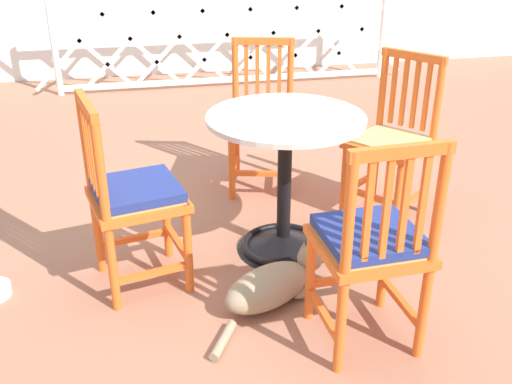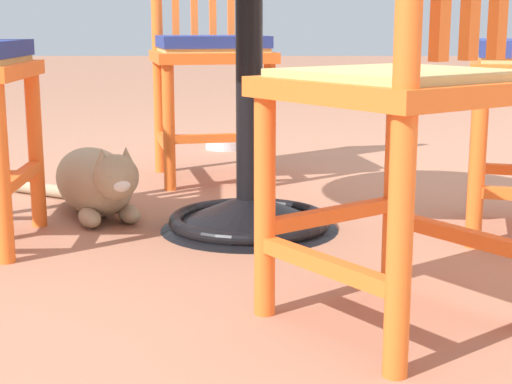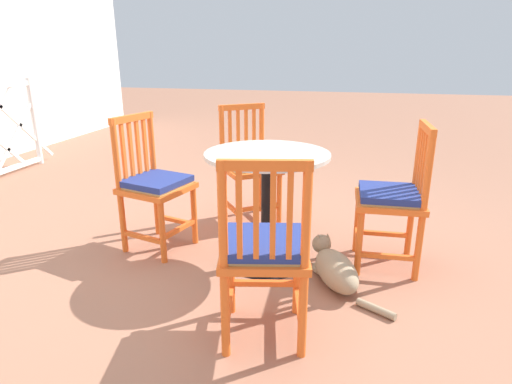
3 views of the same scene
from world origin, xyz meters
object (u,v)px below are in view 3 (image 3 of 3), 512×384
at_px(orange_chair_facing_out, 154,186).
at_px(orange_chair_near_fence, 393,199).
at_px(orange_chair_at_corner, 264,251).
at_px(tabby_cat, 334,267).
at_px(orange_chair_tucked_in, 249,168).
at_px(cafe_table, 267,221).

bearing_deg(orange_chair_facing_out, orange_chair_near_fence, -86.89).
height_order(orange_chair_at_corner, tabby_cat, orange_chair_at_corner).
height_order(orange_chair_near_fence, tabby_cat, orange_chair_near_fence).
xyz_separation_m(orange_chair_near_fence, orange_chair_tucked_in, (0.55, 1.05, -0.01)).
height_order(orange_chair_facing_out, tabby_cat, orange_chair_facing_out).
bearing_deg(orange_chair_facing_out, cafe_table, -94.38).
distance_m(orange_chair_tucked_in, orange_chair_facing_out, 0.81).
distance_m(orange_chair_at_corner, orange_chair_tucked_in, 1.50).
distance_m(orange_chair_at_corner, orange_chair_facing_out, 1.22).
bearing_deg(orange_chair_facing_out, orange_chair_at_corner, -130.70).
xyz_separation_m(orange_chair_near_fence, orange_chair_facing_out, (-0.08, 1.54, 0.00)).
height_order(cafe_table, orange_chair_tucked_in, orange_chair_tucked_in).
height_order(cafe_table, orange_chair_near_fence, orange_chair_near_fence).
bearing_deg(orange_chair_near_fence, orange_chair_tucked_in, 62.17).
relative_size(orange_chair_near_fence, orange_chair_facing_out, 1.00).
height_order(orange_chair_near_fence, orange_chair_tucked_in, same).
relative_size(orange_chair_at_corner, orange_chair_tucked_in, 1.00).
bearing_deg(orange_chair_facing_out, tabby_cat, -99.94).
bearing_deg(cafe_table, orange_chair_near_fence, -79.25).
relative_size(orange_chair_at_corner, orange_chair_near_fence, 1.00).
bearing_deg(orange_chair_near_fence, tabby_cat, 133.21).
bearing_deg(orange_chair_near_fence, orange_chair_facing_out, 93.11).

